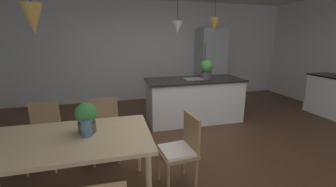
% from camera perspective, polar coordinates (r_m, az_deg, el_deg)
% --- Properties ---
extents(ground_plane, '(10.00, 8.40, 0.04)m').
position_cam_1_polar(ground_plane, '(3.51, 6.04, -15.26)').
color(ground_plane, '#4C301E').
extents(wall_back_kitchen, '(10.00, 0.12, 2.70)m').
position_cam_1_polar(wall_back_kitchen, '(6.22, -4.41, 10.98)').
color(wall_back_kitchen, silver).
rests_on(wall_back_kitchen, ground_plane).
extents(dining_table, '(1.78, 0.97, 0.76)m').
position_cam_1_polar(dining_table, '(2.43, -26.72, -12.16)').
color(dining_table, '#D1B284').
rests_on(dining_table, ground_plane).
extents(chair_far_left, '(0.43, 0.43, 0.87)m').
position_cam_1_polar(chair_far_left, '(3.37, -30.11, -9.20)').
color(chair_far_left, '#A87F56').
rests_on(chair_far_left, ground_plane).
extents(chair_kitchen_end, '(0.44, 0.44, 0.87)m').
position_cam_1_polar(chair_kitchen_end, '(2.58, 3.46, -14.35)').
color(chair_kitchen_end, '#A87F56').
rests_on(chair_kitchen_end, ground_plane).
extents(chair_far_right, '(0.40, 0.40, 0.87)m').
position_cam_1_polar(chair_far_right, '(3.24, -16.26, -8.67)').
color(chair_far_right, '#A87F56').
rests_on(chair_far_right, ground_plane).
extents(kitchen_island, '(1.99, 0.85, 0.91)m').
position_cam_1_polar(kitchen_island, '(4.58, 6.91, -1.57)').
color(kitchen_island, white).
rests_on(kitchen_island, ground_plane).
extents(refrigerator, '(0.75, 0.67, 1.98)m').
position_cam_1_polar(refrigerator, '(6.38, 11.21, 7.61)').
color(refrigerator, '#B2B5B7').
rests_on(refrigerator, ground_plane).
extents(pendant_over_table, '(0.18, 0.18, 0.95)m').
position_cam_1_polar(pendant_over_table, '(2.33, -32.23, 16.43)').
color(pendant_over_table, black).
extents(pendant_over_island_main, '(0.21, 0.21, 0.91)m').
position_cam_1_polar(pendant_over_island_main, '(4.28, 2.48, 17.07)').
color(pendant_over_island_main, black).
extents(pendant_over_island_aux, '(0.22, 0.22, 0.85)m').
position_cam_1_polar(pendant_over_island_aux, '(4.57, 12.24, 17.42)').
color(pendant_over_island_aux, black).
extents(potted_plant_on_island, '(0.27, 0.27, 0.39)m').
position_cam_1_polar(potted_plant_on_island, '(4.55, 10.18, 6.48)').
color(potted_plant_on_island, '#4C4C51').
rests_on(potted_plant_on_island, kitchen_island).
extents(potted_plant_on_table, '(0.22, 0.22, 0.32)m').
position_cam_1_polar(potted_plant_on_table, '(2.38, -20.88, -5.78)').
color(potted_plant_on_table, '#4C4C51').
rests_on(potted_plant_on_table, dining_table).
extents(vase_on_dining_table, '(0.10, 0.10, 0.17)m').
position_cam_1_polar(vase_on_dining_table, '(2.32, -20.78, -8.55)').
color(vase_on_dining_table, slate).
rests_on(vase_on_dining_table, dining_table).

